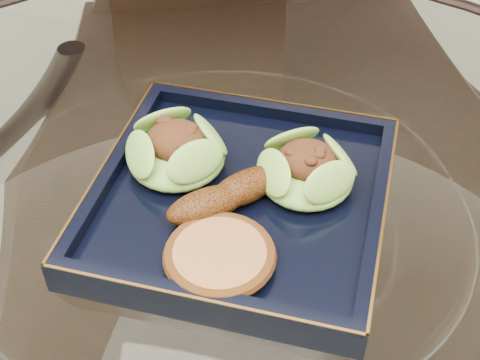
# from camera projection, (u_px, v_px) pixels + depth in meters

# --- Properties ---
(dining_table) EXTENTS (1.13, 1.13, 0.77)m
(dining_table) POSITION_uv_depth(u_px,v_px,m) (225.00, 347.00, 0.72)
(dining_table) COLOR white
(dining_table) RESTS_ON ground
(dining_chair) EXTENTS (0.58, 0.58, 1.05)m
(dining_chair) POSITION_uv_depth(u_px,v_px,m) (253.00, 115.00, 1.03)
(dining_chair) COLOR black
(dining_chair) RESTS_ON ground
(navy_plate) EXTENTS (0.27, 0.27, 0.02)m
(navy_plate) POSITION_uv_depth(u_px,v_px,m) (240.00, 203.00, 0.64)
(navy_plate) COLOR black
(navy_plate) RESTS_ON dining_table
(lettuce_wrap_left) EXTENTS (0.12, 0.12, 0.03)m
(lettuce_wrap_left) POSITION_uv_depth(u_px,v_px,m) (176.00, 153.00, 0.65)
(lettuce_wrap_left) COLOR #4F932A
(lettuce_wrap_left) RESTS_ON navy_plate
(lettuce_wrap_right) EXTENTS (0.11, 0.11, 0.03)m
(lettuce_wrap_right) POSITION_uv_depth(u_px,v_px,m) (306.00, 172.00, 0.63)
(lettuce_wrap_right) COLOR #5BA12E
(lettuce_wrap_right) RESTS_ON navy_plate
(roasted_plantain) EXTENTS (0.13, 0.14, 0.03)m
(roasted_plantain) POSITION_uv_depth(u_px,v_px,m) (246.00, 187.00, 0.62)
(roasted_plantain) COLOR #5F2C0A
(roasted_plantain) RESTS_ON navy_plate
(crumb_patty) EXTENTS (0.11, 0.11, 0.02)m
(crumb_patty) POSITION_uv_depth(u_px,v_px,m) (220.00, 257.00, 0.56)
(crumb_patty) COLOR #A36636
(crumb_patty) RESTS_ON navy_plate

